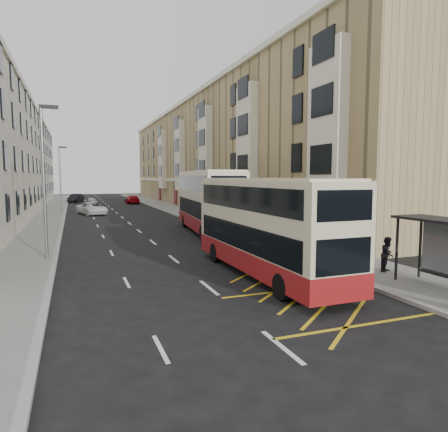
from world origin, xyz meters
name	(u,v)px	position (x,y,z in m)	size (l,w,h in m)	color
ground	(250,321)	(0.00, 0.00, 0.00)	(200.00, 200.00, 0.00)	black
pavement_right	(202,218)	(8.00, 30.00, 0.07)	(4.00, 120.00, 0.15)	slate
pavement_left	(46,223)	(-7.50, 30.00, 0.07)	(3.00, 120.00, 0.15)	slate
kerb_right	(185,218)	(6.00, 30.00, 0.07)	(0.25, 120.00, 0.15)	gray
kerb_left	(63,223)	(-6.00, 30.00, 0.07)	(0.25, 120.00, 0.15)	gray
road_markings	(113,210)	(0.00, 45.00, 0.01)	(10.00, 110.00, 0.01)	silver
terrace_right	(215,156)	(14.88, 45.38, 7.52)	(10.75, 79.00, 15.25)	tan
guard_railing	(317,249)	(6.25, 5.75, 0.86)	(0.06, 6.56, 1.01)	#B9150B
street_lamp_near	(44,173)	(-6.35, 12.00, 4.64)	(0.93, 0.18, 8.00)	slate
street_lamp_far	(61,175)	(-6.35, 42.00, 4.64)	(0.93, 0.18, 8.00)	slate
double_decker_front	(266,226)	(3.03, 5.02, 2.23)	(2.61, 11.01, 4.38)	beige
double_decker_rear	(208,202)	(5.00, 19.04, 2.50)	(4.06, 12.53, 4.91)	beige
pedestrian_mid	(388,254)	(8.31, 3.19, 0.94)	(0.77, 0.60, 1.59)	black
pedestrian_far	(312,239)	(7.17, 7.58, 1.06)	(1.07, 0.45, 1.82)	black
white_van	(92,209)	(-2.98, 38.69, 0.71)	(2.37, 5.14, 1.43)	silver
car_silver	(91,201)	(-2.41, 55.13, 0.64)	(1.51, 3.76, 1.28)	#B4B8BC
car_dark	(76,198)	(-4.56, 64.21, 0.74)	(1.57, 4.49, 1.48)	black
car_red	(132,199)	(4.26, 57.01, 0.70)	(1.96, 4.83, 1.40)	#AC030E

